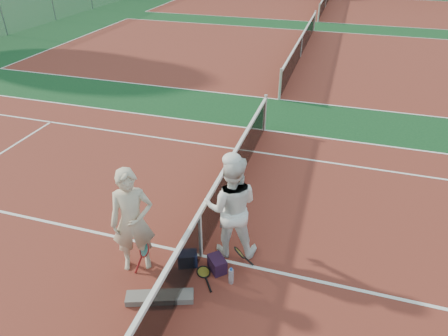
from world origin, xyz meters
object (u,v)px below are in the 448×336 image
(player_b, at_px, (231,207))
(water_bottle, at_px, (231,276))
(racket_black_held, at_px, (239,259))
(sports_bag_purple, at_px, (217,264))
(sports_bag_navy, at_px, (188,259))
(racket_spare, at_px, (203,272))
(racket_red, at_px, (145,256))
(player_a, at_px, (132,221))
(net_main, at_px, (200,234))

(player_b, distance_m, water_bottle, 1.17)
(racket_black_held, height_order, sports_bag_purple, racket_black_held)
(sports_bag_navy, xyz_separation_m, water_bottle, (0.86, -0.19, 0.01))
(racket_spare, distance_m, sports_bag_navy, 0.37)
(racket_black_held, bearing_deg, racket_red, -22.09)
(racket_red, height_order, sports_bag_purple, racket_red)
(player_a, distance_m, racket_spare, 1.53)
(player_a, height_order, sports_bag_purple, player_a)
(racket_red, distance_m, sports_bag_purple, 1.26)
(player_a, distance_m, water_bottle, 1.89)
(sports_bag_purple, bearing_deg, water_bottle, -34.21)
(racket_red, bearing_deg, player_b, -23.29)
(net_main, height_order, sports_bag_navy, net_main)
(player_a, distance_m, racket_red, 0.74)
(player_b, height_order, racket_black_held, player_b)
(racket_red, relative_size, sports_bag_purple, 1.58)
(racket_red, height_order, sports_bag_navy, racket_red)
(net_main, relative_size, racket_red, 20.32)
(net_main, height_order, racket_red, net_main)
(water_bottle, bearing_deg, net_main, 146.74)
(racket_black_held, height_order, water_bottle, racket_black_held)
(water_bottle, bearing_deg, sports_bag_navy, 167.68)
(player_b, distance_m, sports_bag_purple, 1.03)
(net_main, bearing_deg, racket_spare, -64.67)
(racket_red, bearing_deg, sports_bag_navy, -34.50)
(player_a, bearing_deg, racket_red, -31.61)
(player_a, height_order, racket_red, player_a)
(net_main, height_order, player_b, player_b)
(sports_bag_navy, bearing_deg, racket_black_held, 9.62)
(net_main, bearing_deg, racket_red, -146.36)
(sports_bag_navy, height_order, sports_bag_purple, sports_bag_purple)
(water_bottle, bearing_deg, player_a, -177.50)
(player_b, xyz_separation_m, racket_black_held, (0.27, -0.44, -0.74))
(net_main, xyz_separation_m, player_a, (-0.99, -0.54, 0.48))
(net_main, bearing_deg, player_b, 33.36)
(player_a, relative_size, sports_bag_navy, 5.77)
(player_b, bearing_deg, racket_black_held, 110.05)
(player_b, distance_m, sports_bag_navy, 1.22)
(racket_spare, bearing_deg, water_bottle, -133.97)
(player_a, height_order, water_bottle, player_a)
(sports_bag_purple, bearing_deg, sports_bag_navy, -177.29)
(sports_bag_navy, bearing_deg, player_b, 42.99)
(sports_bag_purple, bearing_deg, racket_black_held, 19.53)
(player_a, bearing_deg, racket_spare, -18.29)
(player_b, height_order, water_bottle, player_b)
(racket_black_held, xyz_separation_m, racket_spare, (-0.57, -0.26, -0.24))
(racket_spare, bearing_deg, sports_bag_purple, -93.25)
(player_b, height_order, sports_bag_navy, player_b)
(net_main, distance_m, racket_spare, 0.65)
(player_a, distance_m, sports_bag_navy, 1.22)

